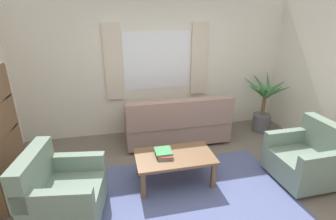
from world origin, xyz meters
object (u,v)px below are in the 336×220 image
Objects in this scene: armchair_left at (61,192)px; armchair_right at (307,158)px; coffee_table at (175,159)px; potted_plant at (263,105)px; couch at (177,124)px; book_stack_on_table at (164,153)px.

armchair_left and armchair_right have the same top height.
armchair_left is 1.51m from coffee_table.
potted_plant reaches higher than armchair_left.
armchair_right is 0.74× the size of potted_plant.
couch is 1.85m from potted_plant.
book_stack_on_table is 0.27× the size of potted_plant.
potted_plant reaches higher than couch.
armchair_left is at bearing -163.28° from book_stack_on_table.
coffee_table is at bearing -67.62° from armchair_left.
couch reaches higher than armchair_left.
couch is at bearing 66.90° from book_stack_on_table.
armchair_right reaches higher than book_stack_on_table.
potted_plant is at bearing 168.73° from armchair_right.
armchair_right is 1.69m from potted_plant.
potted_plant reaches higher than coffee_table.
armchair_left is 0.87× the size of coffee_table.
book_stack_on_table is (1.32, 0.40, 0.12)m from armchair_left.
armchair_left reaches higher than coffee_table.
coffee_table is 0.18m from book_stack_on_table.
armchair_left is at bearing -166.24° from coffee_table.
potted_plant is (3.65, 1.65, 0.20)m from armchair_left.
coffee_table is at bearing -101.85° from armchair_right.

